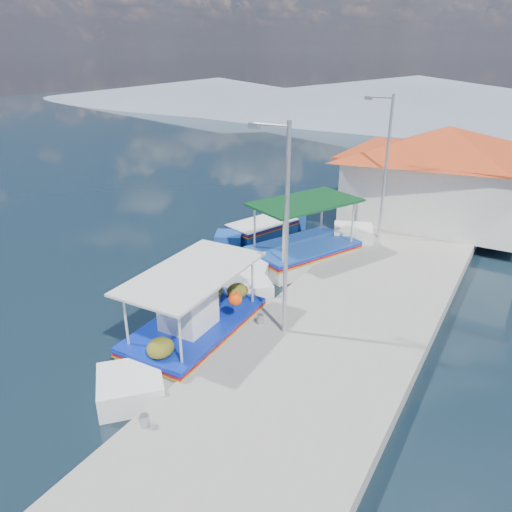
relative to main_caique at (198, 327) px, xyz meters
The scene contains 9 objects.
ground 2.52m from the main_caique, 159.64° to the right, with size 160.00×160.00×0.00m, color black.
quay 6.28m from the main_caique, 55.08° to the left, with size 5.00×44.00×0.50m, color gray.
bollards 4.64m from the main_caique, 71.26° to the left, with size 0.20×17.20×0.30m.
main_caique is the anchor object (origin of this frame).
caique_green_canopy 6.94m from the main_caique, 88.72° to the left, with size 4.37×7.19×2.95m.
caique_blue_hull 9.35m from the main_caique, 107.97° to the left, with size 2.85×5.44×1.02m.
harbor_building 14.84m from the main_caique, 74.63° to the left, with size 10.49×10.49×4.40m.
lamp_post_near 4.16m from the main_caique, 27.47° to the left, with size 1.21×0.14×6.00m.
lamp_post_far 10.90m from the main_caique, 77.77° to the left, with size 1.21×0.14×6.00m.
Camera 1 is at (10.09, -8.85, 8.08)m, focal length 33.86 mm.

